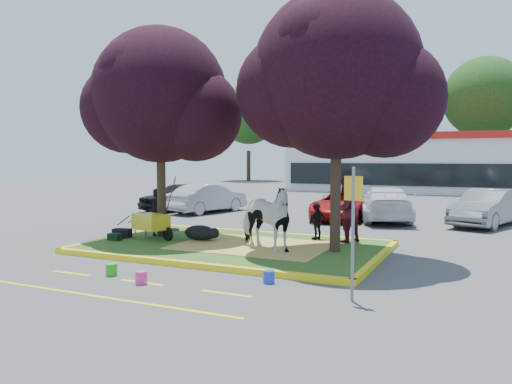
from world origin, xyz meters
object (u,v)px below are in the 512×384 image
at_px(wheelbarrow, 151,222).
at_px(car_black, 179,196).
at_px(handler, 158,212).
at_px(calf, 200,233).
at_px(car_silver, 208,198).
at_px(bucket_blue, 269,277).
at_px(cow, 264,218).
at_px(bucket_pink, 141,278).
at_px(bucket_green, 111,270).
at_px(sign_post, 353,219).

distance_m(wheelbarrow, car_black, 9.59).
bearing_deg(handler, wheelbarrow, -141.75).
relative_size(calf, car_silver, 0.25).
bearing_deg(car_silver, car_black, 10.34).
height_order(bucket_blue, car_black, car_black).
bearing_deg(wheelbarrow, cow, 17.36).
bearing_deg(handler, bucket_pink, -130.83).
distance_m(bucket_green, car_silver, 12.81).
xyz_separation_m(cow, sign_post, (3.18, -3.12, 0.49)).
bearing_deg(sign_post, cow, 142.58).
bearing_deg(bucket_green, sign_post, 3.59).
relative_size(calf, bucket_blue, 3.97).
distance_m(cow, bucket_green, 4.17).
xyz_separation_m(handler, bucket_pink, (3.02, -4.73, -0.76)).
distance_m(sign_post, bucket_blue, 2.42).
relative_size(wheelbarrow, car_silver, 0.49).
bearing_deg(bucket_pink, car_silver, 114.59).
bearing_deg(bucket_pink, bucket_green, 163.72).
height_order(bucket_green, car_silver, car_silver).
distance_m(cow, calf, 2.58).
bearing_deg(car_black, calf, -32.34).
xyz_separation_m(wheelbarrow, bucket_blue, (5.10, -2.78, -0.54)).
bearing_deg(car_black, bucket_blue, -28.72).
xyz_separation_m(wheelbarrow, bucket_green, (1.66, -3.67, -0.54)).
height_order(cow, car_black, cow).
xyz_separation_m(calf, car_silver, (-4.33, 7.81, 0.31)).
xyz_separation_m(cow, handler, (-4.12, 0.97, -0.13)).
xyz_separation_m(bucket_green, car_black, (-6.28, 12.07, 0.57)).
height_order(wheelbarrow, car_silver, car_silver).
bearing_deg(handler, car_black, 46.08).
bearing_deg(cow, handler, 99.39).
distance_m(handler, wheelbarrow, 0.84).
bearing_deg(calf, car_silver, 95.59).
xyz_separation_m(calf, bucket_blue, (3.67, -3.27, -0.24)).
bearing_deg(cow, calf, 96.35).
bearing_deg(handler, calf, -82.24).
distance_m(cow, car_black, 12.07).
height_order(wheelbarrow, car_black, car_black).
height_order(cow, sign_post, sign_post).
bearing_deg(bucket_blue, wheelbarrow, 151.38).
bearing_deg(car_black, handler, -40.24).
bearing_deg(car_silver, bucket_pink, 128.59).
bearing_deg(sign_post, bucket_pink, -164.42).
bearing_deg(cow, bucket_green, 170.50).
bearing_deg(bucket_blue, sign_post, -16.06).
relative_size(cow, bucket_pink, 7.74).
distance_m(calf, bucket_pink, 4.65).
bearing_deg(wheelbarrow, sign_post, -4.88).
height_order(calf, wheelbarrow, wheelbarrow).
xyz_separation_m(handler, sign_post, (7.30, -4.09, 0.63)).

